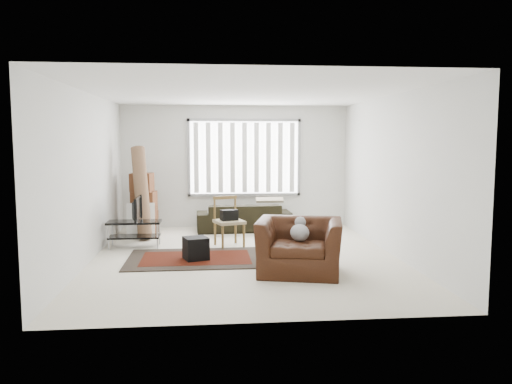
{
  "coord_description": "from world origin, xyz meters",
  "views": [
    {
      "loc": [
        -0.58,
        -8.12,
        1.95
      ],
      "look_at": [
        0.22,
        0.38,
        1.05
      ],
      "focal_mm": 35.0,
      "sensor_mm": 36.0,
      "label": 1
    }
  ],
  "objects_px": {
    "moving_boxes": "(143,206)",
    "armchair": "(299,242)",
    "sofa": "(244,213)",
    "side_chair": "(229,219)",
    "tv_stand": "(134,228)"
  },
  "relations": [
    {
      "from": "moving_boxes",
      "to": "tv_stand",
      "type": "bearing_deg",
      "value": -90.13
    },
    {
      "from": "tv_stand",
      "to": "armchair",
      "type": "bearing_deg",
      "value": -37.07
    },
    {
      "from": "sofa",
      "to": "armchair",
      "type": "height_order",
      "value": "armchair"
    },
    {
      "from": "moving_boxes",
      "to": "side_chair",
      "type": "xyz_separation_m",
      "value": [
        1.71,
        -1.36,
        -0.09
      ]
    },
    {
      "from": "moving_boxes",
      "to": "armchair",
      "type": "distance_m",
      "value": 4.25
    },
    {
      "from": "moving_boxes",
      "to": "side_chair",
      "type": "distance_m",
      "value": 2.19
    },
    {
      "from": "armchair",
      "to": "sofa",
      "type": "bearing_deg",
      "value": 113.09
    },
    {
      "from": "tv_stand",
      "to": "armchair",
      "type": "xyz_separation_m",
      "value": [
        2.67,
        -2.02,
        0.11
      ]
    },
    {
      "from": "armchair",
      "to": "tv_stand",
      "type": "bearing_deg",
      "value": 156.62
    },
    {
      "from": "sofa",
      "to": "side_chair",
      "type": "xyz_separation_m",
      "value": [
        -0.38,
        -1.54,
        0.11
      ]
    },
    {
      "from": "side_chair",
      "to": "armchair",
      "type": "bearing_deg",
      "value": -82.52
    },
    {
      "from": "sofa",
      "to": "side_chair",
      "type": "relative_size",
      "value": 2.21
    },
    {
      "from": "moving_boxes",
      "to": "side_chair",
      "type": "bearing_deg",
      "value": -38.37
    },
    {
      "from": "tv_stand",
      "to": "moving_boxes",
      "type": "xyz_separation_m",
      "value": [
        0.0,
        1.29,
        0.24
      ]
    },
    {
      "from": "moving_boxes",
      "to": "sofa",
      "type": "xyz_separation_m",
      "value": [
        2.09,
        0.18,
        -0.2
      ]
    }
  ]
}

